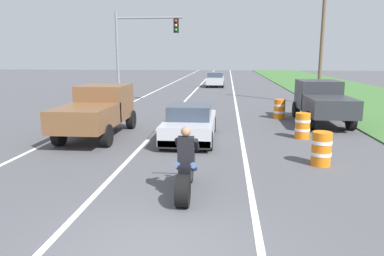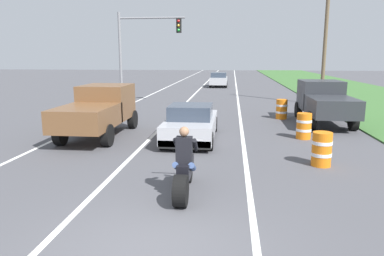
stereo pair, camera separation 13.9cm
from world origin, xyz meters
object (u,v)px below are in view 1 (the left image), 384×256
object	(u,v)px
construction_barrel_far	(279,109)
sports_car_silver	(190,124)
traffic_light_mast_near	(137,43)
distant_car_far_ahead	(215,79)
construction_barrel_nearest	(321,149)
construction_barrel_mid	(302,126)
pickup_truck_right_shoulder_dark_grey	(322,100)
motorcycle_with_rider	(186,171)
pickup_truck_left_lane_brown	(98,109)

from	to	relation	value
construction_barrel_far	sports_car_silver	bearing A→B (deg)	-127.94
traffic_light_mast_near	distant_car_far_ahead	world-z (taller)	traffic_light_mast_near
traffic_light_mast_near	construction_barrel_nearest	world-z (taller)	traffic_light_mast_near
traffic_light_mast_near	construction_barrel_mid	xyz separation A→B (m)	(8.90, -9.84, -3.48)
pickup_truck_right_shoulder_dark_grey	sports_car_silver	bearing A→B (deg)	-144.98
pickup_truck_right_shoulder_dark_grey	distant_car_far_ahead	xyz separation A→B (m)	(-5.77, 20.80, -0.33)
motorcycle_with_rider	construction_barrel_far	distance (m)	11.51
sports_car_silver	pickup_truck_left_lane_brown	distance (m)	3.75
pickup_truck_left_lane_brown	construction_barrel_far	size ratio (longest dim) A/B	4.80
traffic_light_mast_near	distant_car_far_ahead	distance (m)	15.53
traffic_light_mast_near	construction_barrel_mid	world-z (taller)	traffic_light_mast_near
construction_barrel_far	pickup_truck_left_lane_brown	bearing A→B (deg)	-147.33
traffic_light_mast_near	construction_barrel_mid	bearing A→B (deg)	-47.86
traffic_light_mast_near	construction_barrel_nearest	bearing A→B (deg)	-56.98
sports_car_silver	construction_barrel_nearest	world-z (taller)	sports_car_silver
motorcycle_with_rider	construction_barrel_nearest	size ratio (longest dim) A/B	2.21
pickup_truck_left_lane_brown	traffic_light_mast_near	xyz separation A→B (m)	(-0.87, 10.25, 2.88)
motorcycle_with_rider	construction_barrel_far	size ratio (longest dim) A/B	2.21
sports_car_silver	pickup_truck_left_lane_brown	bearing A→B (deg)	176.40
pickup_truck_right_shoulder_dark_grey	construction_barrel_nearest	xyz separation A→B (m)	(-1.73, -7.08, -0.60)
construction_barrel_mid	pickup_truck_right_shoulder_dark_grey	bearing A→B (deg)	65.77
sports_car_silver	pickup_truck_left_lane_brown	world-z (taller)	pickup_truck_left_lane_brown
pickup_truck_right_shoulder_dark_grey	construction_barrel_nearest	world-z (taller)	pickup_truck_right_shoulder_dark_grey
pickup_truck_left_lane_brown	construction_barrel_mid	xyz separation A→B (m)	(8.03, 0.41, -0.60)
pickup_truck_right_shoulder_dark_grey	construction_barrel_mid	distance (m)	3.86
traffic_light_mast_near	distant_car_far_ahead	bearing A→B (deg)	71.96
motorcycle_with_rider	pickup_truck_right_shoulder_dark_grey	bearing A→B (deg)	61.22
pickup_truck_right_shoulder_dark_grey	distant_car_far_ahead	distance (m)	21.59
sports_car_silver	distant_car_far_ahead	size ratio (longest dim) A/B	1.08
pickup_truck_left_lane_brown	pickup_truck_right_shoulder_dark_grey	size ratio (longest dim) A/B	1.00
pickup_truck_right_shoulder_dark_grey	construction_barrel_nearest	size ratio (longest dim) A/B	4.80
pickup_truck_left_lane_brown	construction_barrel_nearest	size ratio (longest dim) A/B	4.80
pickup_truck_right_shoulder_dark_grey	distant_car_far_ahead	world-z (taller)	pickup_truck_right_shoulder_dark_grey
motorcycle_with_rider	pickup_truck_right_shoulder_dark_grey	world-z (taller)	pickup_truck_right_shoulder_dark_grey
motorcycle_with_rider	pickup_truck_right_shoulder_dark_grey	size ratio (longest dim) A/B	0.46
construction_barrel_mid	construction_barrel_far	distance (m)	4.58
construction_barrel_nearest	construction_barrel_mid	world-z (taller)	same
construction_barrel_nearest	construction_barrel_far	world-z (taller)	same
motorcycle_with_rider	distant_car_far_ahead	bearing A→B (deg)	90.68
motorcycle_with_rider	sports_car_silver	world-z (taller)	motorcycle_with_rider
sports_car_silver	construction_barrel_mid	bearing A→B (deg)	8.52
construction_barrel_mid	distant_car_far_ahead	size ratio (longest dim) A/B	0.25
distant_car_far_ahead	construction_barrel_far	bearing A→B (deg)	-78.67
sports_car_silver	distant_car_far_ahead	world-z (taller)	distant_car_far_ahead
pickup_truck_left_lane_brown	distant_car_far_ahead	xyz separation A→B (m)	(3.83, 24.70, -0.33)
pickup_truck_right_shoulder_dark_grey	construction_barrel_mid	world-z (taller)	pickup_truck_right_shoulder_dark_grey
pickup_truck_right_shoulder_dark_grey	distant_car_far_ahead	size ratio (longest dim) A/B	1.20
construction_barrel_mid	motorcycle_with_rider	bearing A→B (deg)	-121.12
construction_barrel_mid	sports_car_silver	bearing A→B (deg)	-171.48
pickup_truck_left_lane_brown	construction_barrel_mid	bearing A→B (deg)	2.95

